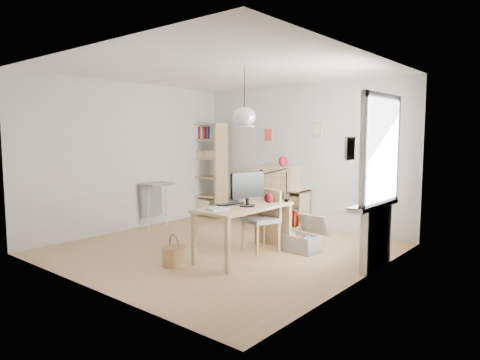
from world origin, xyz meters
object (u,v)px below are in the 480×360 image
Objects in this scene: desk at (244,212)px; storage_chest at (303,240)px; tall_bookshelf at (208,166)px; chair at (264,216)px; monitor at (247,187)px; cube_shelf at (275,208)px; drawer_chest at (279,177)px.

storage_chest is (0.49, 0.82, -0.48)m from desk.
chair is at bearing -29.70° from tall_bookshelf.
cube_shelf is at bearing 129.48° from monitor.
desk is 1.63× the size of chair.
monitor reaches higher than desk.
drawer_chest reaches higher than cube_shelf.
desk is 0.75× the size of tall_bookshelf.
monitor is (1.09, -2.25, 0.72)m from cube_shelf.
cube_shelf is 2.31× the size of storage_chest.
monitor is (-0.41, -0.84, 0.85)m from storage_chest.
storage_chest is 2.09m from drawer_chest.
monitor is 2.41m from drawer_chest.
storage_chest is 1.11× the size of monitor.
cube_shelf is 2.07m from storage_chest.
chair reaches higher than desk.
cube_shelf is at bearing 138.75° from chair.
desk is at bearing -115.51° from storage_chest.
tall_bookshelf is at bearing -169.81° from cube_shelf.
monitor is (2.66, -1.97, -0.07)m from tall_bookshelf.
tall_bookshelf reaches higher than chair.
cube_shelf is 2.60m from monitor.
desk reaches higher than storage_chest.
cube_shelf is 0.65m from drawer_chest.
tall_bookshelf reaches higher than storage_chest.
tall_bookshelf is (-2.59, 1.95, 0.43)m from desk.
chair is 1.69× the size of monitor.
monitor is at bearing -63.94° from chair.
desk is at bearing -72.39° from chair.
tall_bookshelf is 2.66× the size of drawer_chest.
tall_bookshelf is 2.17× the size of chair.
chair is at bearing 89.17° from desk.
monitor is at bearing -111.19° from storage_chest.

